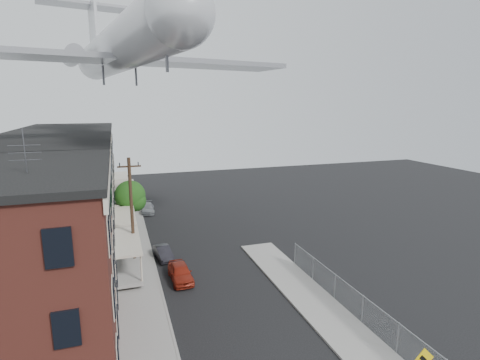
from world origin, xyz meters
The scene contains 17 objects.
sidewalk_left centered at (-5.50, 24.00, 0.06)m, with size 3.00×62.00×0.12m, color gray.
sidewalk_right centered at (5.50, 6.00, 0.06)m, with size 3.00×26.00×0.12m, color gray.
curb_left centered at (-4.05, 24.00, 0.07)m, with size 0.15×62.00×0.14m, color gray.
curb_right centered at (4.05, 6.00, 0.07)m, with size 0.15×26.00×0.14m, color gray.
corner_building centered at (-12.00, 7.00, 5.16)m, with size 10.31×12.30×12.15m.
row_house_a centered at (-11.96, 16.50, 5.13)m, with size 11.98×7.00×10.30m.
row_house_b centered at (-11.96, 23.50, 5.13)m, with size 11.98×7.00×10.30m.
row_house_c centered at (-11.96, 30.50, 5.13)m, with size 11.98×7.00×10.30m.
row_house_d centered at (-11.96, 37.50, 5.13)m, with size 11.98×7.00×10.30m.
row_house_e centered at (-11.96, 44.50, 5.13)m, with size 11.98×7.00×10.30m.
chainlink_fence centered at (7.00, 5.00, 1.00)m, with size 0.06×18.06×1.90m.
utility_pole centered at (-5.60, 18.00, 4.67)m, with size 1.80×0.26×9.00m.
street_tree centered at (-5.27, 27.92, 3.45)m, with size 3.22×3.20×5.20m.
car_near centered at (-2.46, 14.20, 0.65)m, with size 1.52×3.79×1.29m, color maroon.
car_mid centered at (-3.18, 18.70, 0.54)m, with size 1.13×3.25×1.07m, color black.
car_far centered at (-3.29, 33.50, 0.55)m, with size 1.54×3.80×1.10m, color gray.
airplane centered at (-5.68, 22.22, 17.68)m, with size 27.80×31.76×9.13m.
Camera 1 is at (-6.45, -12.10, 13.10)m, focal length 28.00 mm.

